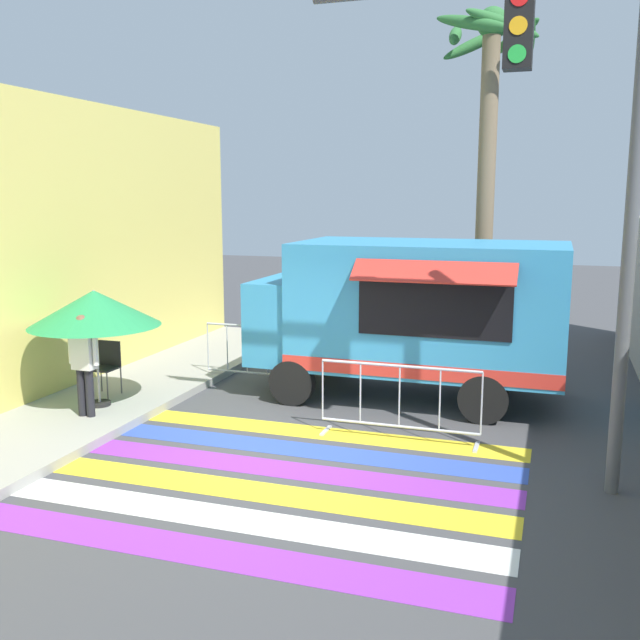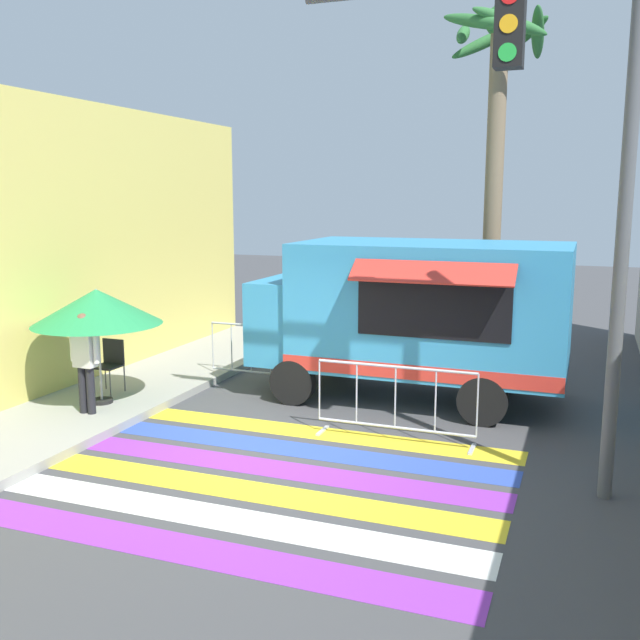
{
  "view_description": "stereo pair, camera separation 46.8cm",
  "coord_description": "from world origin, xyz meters",
  "px_view_note": "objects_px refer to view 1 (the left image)",
  "views": [
    {
      "loc": [
        3.38,
        -8.62,
        3.53
      ],
      "look_at": [
        -0.25,
        2.31,
        1.51
      ],
      "focal_mm": 40.0,
      "sensor_mm": 36.0,
      "label": 1
    },
    {
      "loc": [
        3.82,
        -8.46,
        3.53
      ],
      "look_at": [
        -0.25,
        2.31,
        1.51
      ],
      "focal_mm": 40.0,
      "sensor_mm": 36.0,
      "label": 2
    }
  ],
  "objects_px": {
    "food_truck": "(406,309)",
    "folding_chair": "(106,363)",
    "patio_umbrella": "(94,308)",
    "vendor_person": "(84,360)",
    "barricade_front": "(399,402)",
    "barricade_side": "(247,355)",
    "palm_tree": "(488,126)",
    "traffic_signal_pole": "(569,128)"
  },
  "relations": [
    {
      "from": "food_truck",
      "to": "vendor_person",
      "type": "relative_size",
      "value": 3.33
    },
    {
      "from": "food_truck",
      "to": "patio_umbrella",
      "type": "distance_m",
      "value": 5.21
    },
    {
      "from": "patio_umbrella",
      "to": "barricade_front",
      "type": "relative_size",
      "value": 0.88
    },
    {
      "from": "vendor_person",
      "to": "patio_umbrella",
      "type": "bearing_deg",
      "value": 105.15
    },
    {
      "from": "barricade_side",
      "to": "palm_tree",
      "type": "distance_m",
      "value": 6.61
    },
    {
      "from": "barricade_side",
      "to": "palm_tree",
      "type": "relative_size",
      "value": 0.23
    },
    {
      "from": "folding_chair",
      "to": "vendor_person",
      "type": "bearing_deg",
      "value": -47.48
    },
    {
      "from": "folding_chair",
      "to": "barricade_front",
      "type": "xyz_separation_m",
      "value": [
        5.2,
        -0.34,
        -0.12
      ]
    },
    {
      "from": "food_truck",
      "to": "barricade_front",
      "type": "relative_size",
      "value": 2.25
    },
    {
      "from": "barricade_side",
      "to": "food_truck",
      "type": "bearing_deg",
      "value": 0.48
    },
    {
      "from": "folding_chair",
      "to": "barricade_side",
      "type": "height_order",
      "value": "barricade_side"
    },
    {
      "from": "traffic_signal_pole",
      "to": "barricade_side",
      "type": "xyz_separation_m",
      "value": [
        -5.52,
        3.28,
        -3.73
      ]
    },
    {
      "from": "patio_umbrella",
      "to": "barricade_side",
      "type": "bearing_deg",
      "value": 59.33
    },
    {
      "from": "traffic_signal_pole",
      "to": "folding_chair",
      "type": "xyz_separation_m",
      "value": [
        -7.3,
        1.37,
        -3.58
      ]
    },
    {
      "from": "folding_chair",
      "to": "barricade_front",
      "type": "bearing_deg",
      "value": 18.67
    },
    {
      "from": "patio_umbrella",
      "to": "palm_tree",
      "type": "height_order",
      "value": "palm_tree"
    },
    {
      "from": "food_truck",
      "to": "palm_tree",
      "type": "height_order",
      "value": "palm_tree"
    },
    {
      "from": "vendor_person",
      "to": "barricade_front",
      "type": "height_order",
      "value": "vendor_person"
    },
    {
      "from": "barricade_front",
      "to": "barricade_side",
      "type": "height_order",
      "value": "same"
    },
    {
      "from": "vendor_person",
      "to": "palm_tree",
      "type": "distance_m",
      "value": 8.95
    },
    {
      "from": "patio_umbrella",
      "to": "barricade_front",
      "type": "xyz_separation_m",
      "value": [
        4.92,
        0.29,
        -1.17
      ]
    },
    {
      "from": "vendor_person",
      "to": "barricade_side",
      "type": "bearing_deg",
      "value": 65.7
    },
    {
      "from": "traffic_signal_pole",
      "to": "folding_chair",
      "type": "bearing_deg",
      "value": 169.34
    },
    {
      "from": "patio_umbrella",
      "to": "vendor_person",
      "type": "xyz_separation_m",
      "value": [
        0.15,
        -0.54,
        -0.71
      ]
    },
    {
      "from": "food_truck",
      "to": "barricade_front",
      "type": "bearing_deg",
      "value": -80.29
    },
    {
      "from": "barricade_front",
      "to": "barricade_side",
      "type": "bearing_deg",
      "value": 146.68
    },
    {
      "from": "barricade_side",
      "to": "patio_umbrella",
      "type": "bearing_deg",
      "value": -120.67
    },
    {
      "from": "palm_tree",
      "to": "barricade_side",
      "type": "bearing_deg",
      "value": -143.72
    },
    {
      "from": "food_truck",
      "to": "folding_chair",
      "type": "xyz_separation_m",
      "value": [
        -4.81,
        -1.93,
        -0.88
      ]
    },
    {
      "from": "vendor_person",
      "to": "barricade_front",
      "type": "xyz_separation_m",
      "value": [
        4.77,
        0.83,
        -0.47
      ]
    },
    {
      "from": "patio_umbrella",
      "to": "barricade_side",
      "type": "distance_m",
      "value": 3.18
    },
    {
      "from": "vendor_person",
      "to": "barricade_side",
      "type": "height_order",
      "value": "vendor_person"
    },
    {
      "from": "food_truck",
      "to": "vendor_person",
      "type": "height_order",
      "value": "food_truck"
    },
    {
      "from": "food_truck",
      "to": "folding_chair",
      "type": "bearing_deg",
      "value": -158.09
    },
    {
      "from": "patio_umbrella",
      "to": "barricade_side",
      "type": "height_order",
      "value": "patio_umbrella"
    },
    {
      "from": "folding_chair",
      "to": "palm_tree",
      "type": "bearing_deg",
      "value": 62.35
    },
    {
      "from": "folding_chair",
      "to": "palm_tree",
      "type": "height_order",
      "value": "palm_tree"
    },
    {
      "from": "food_truck",
      "to": "barricade_side",
      "type": "height_order",
      "value": "food_truck"
    },
    {
      "from": "food_truck",
      "to": "barricade_side",
      "type": "bearing_deg",
      "value": -179.52
    },
    {
      "from": "vendor_person",
      "to": "barricade_side",
      "type": "relative_size",
      "value": 0.95
    },
    {
      "from": "barricade_front",
      "to": "barricade_side",
      "type": "xyz_separation_m",
      "value": [
        -3.42,
        2.25,
        -0.02
      ]
    },
    {
      "from": "vendor_person",
      "to": "palm_tree",
      "type": "xyz_separation_m",
      "value": [
        5.37,
        6.03,
        3.85
      ]
    }
  ]
}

